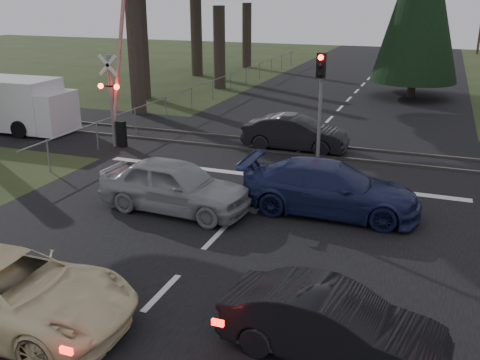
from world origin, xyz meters
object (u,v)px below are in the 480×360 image
at_px(dark_hatchback, 332,325).
at_px(silver_car, 175,186).
at_px(crossing_signal, 116,98).
at_px(white_van, 10,104).
at_px(dark_car_far, 295,133).
at_px(traffic_signal_center, 320,88).
at_px(cream_coupe, 7,292).
at_px(blue_sedan, 330,188).

distance_m(dark_hatchback, silver_car, 7.68).
relative_size(crossing_signal, silver_car, 1.52).
height_order(dark_hatchback, white_van, white_van).
bearing_deg(crossing_signal, dark_car_far, 16.57).
xyz_separation_m(dark_hatchback, dark_car_far, (-4.05, 12.74, 0.05)).
bearing_deg(traffic_signal_center, silver_car, -114.05).
bearing_deg(crossing_signal, cream_coupe, -66.81).
height_order(crossing_signal, dark_car_far, crossing_signal).
xyz_separation_m(cream_coupe, silver_car, (0.37, 6.33, 0.07)).
xyz_separation_m(crossing_signal, cream_coupe, (5.06, -11.81, -1.35)).
relative_size(crossing_signal, cream_coupe, 1.37).
xyz_separation_m(dark_hatchback, silver_car, (-5.69, 5.16, 0.13)).
bearing_deg(dark_hatchback, traffic_signal_center, 19.57).
distance_m(silver_car, white_van, 13.27).
bearing_deg(silver_car, blue_sedan, -68.27).
bearing_deg(dark_car_far, dark_hatchback, -162.97).
bearing_deg(silver_car, dark_hatchback, -128.71).
bearing_deg(silver_car, crossing_signal, 48.29).
xyz_separation_m(crossing_signal, blue_sedan, (9.74, -4.06, -1.30)).
bearing_deg(dark_hatchback, cream_coupe, 106.67).
xyz_separation_m(traffic_signal_center, dark_hatchback, (2.85, -11.52, -2.16)).
bearing_deg(crossing_signal, traffic_signal_center, 6.15).
xyz_separation_m(traffic_signal_center, blue_sedan, (1.46, -4.95, -2.05)).
height_order(crossing_signal, traffic_signal_center, crossing_signal).
bearing_deg(cream_coupe, traffic_signal_center, -16.32).
xyz_separation_m(crossing_signal, dark_hatchback, (11.12, -10.63, -1.41)).
relative_size(crossing_signal, blue_sedan, 1.34).
height_order(silver_car, blue_sedan, silver_car).
bearing_deg(crossing_signal, silver_car, -45.21).
bearing_deg(blue_sedan, silver_car, 107.22).
relative_size(traffic_signal_center, dark_hatchback, 1.04).
bearing_deg(dark_car_far, white_van, 95.30).
distance_m(crossing_signal, traffic_signal_center, 8.36).
bearing_deg(blue_sedan, dark_hatchback, -169.13).
height_order(traffic_signal_center, blue_sedan, traffic_signal_center).
distance_m(traffic_signal_center, dark_car_far, 2.71).
xyz_separation_m(cream_coupe, dark_hatchback, (6.06, 1.18, -0.06)).
distance_m(crossing_signal, cream_coupe, 12.92).
height_order(traffic_signal_center, white_van, traffic_signal_center).
bearing_deg(cream_coupe, dark_hatchback, -81.14).
relative_size(dark_hatchback, blue_sedan, 0.76).
bearing_deg(dark_hatchback, dark_car_far, 23.32).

